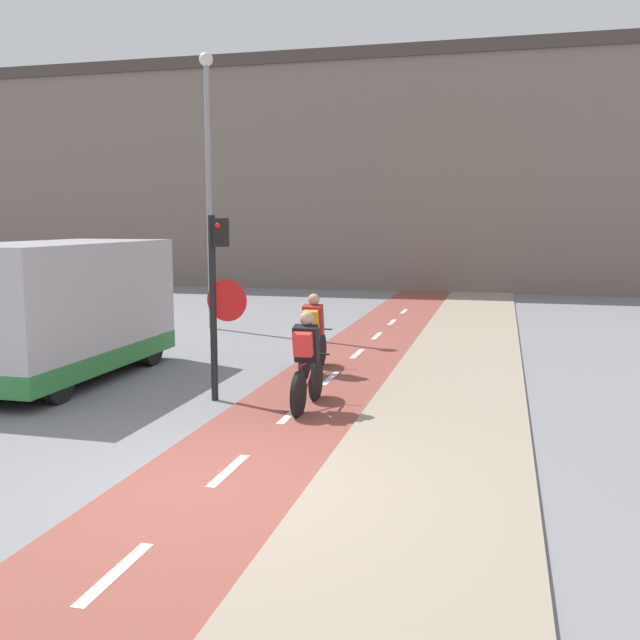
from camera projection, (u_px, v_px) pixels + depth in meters
name	position (u px, v px, depth m)	size (l,w,h in m)	color
ground_plane	(212.00, 488.00, 7.75)	(120.00, 120.00, 0.00)	gray
bike_lane	(212.00, 486.00, 7.76)	(2.06, 60.00, 0.02)	brown
sidewalk_strip	(417.00, 506.00, 7.20)	(2.40, 60.00, 0.05)	gray
building_row_background	(434.00, 173.00, 30.66)	(60.00, 5.20, 9.76)	slate
traffic_light_pole	(218.00, 287.00, 11.25)	(0.67, 0.25, 2.97)	black
street_lamp_far	(208.00, 164.00, 18.54)	(0.36, 0.36, 7.15)	gray
cyclist_near	(307.00, 363.00, 10.88)	(0.46, 1.69, 1.52)	black
cyclist_far	(314.00, 335.00, 13.52)	(0.46, 1.68, 1.51)	black
van	(60.00, 313.00, 12.88)	(2.19, 4.80, 2.50)	#B7B7BC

